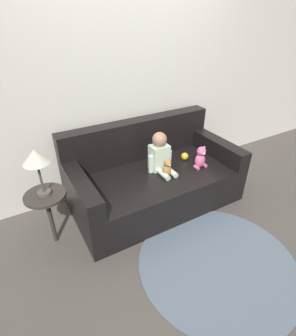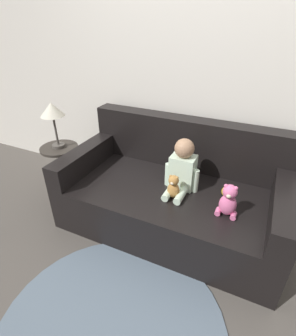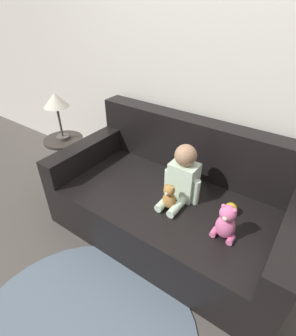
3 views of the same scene
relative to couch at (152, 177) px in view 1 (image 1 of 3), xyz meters
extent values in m
plane|color=#4C4742|center=(0.00, -0.07, -0.30)|extent=(12.00, 12.00, 0.00)
cube|color=silver|center=(0.00, 0.51, 1.00)|extent=(8.00, 0.05, 2.60)
cube|color=black|center=(0.00, -0.07, -0.09)|extent=(1.86, 0.99, 0.41)
cube|color=black|center=(0.00, 0.34, 0.35)|extent=(1.86, 0.18, 0.48)
cube|color=black|center=(-0.85, -0.07, 0.22)|extent=(0.16, 0.99, 0.21)
cube|color=black|center=(0.85, -0.07, 0.22)|extent=(0.16, 0.99, 0.21)
cube|color=silver|center=(0.07, -0.02, 0.26)|extent=(0.20, 0.15, 0.29)
sphere|color=#A37A5B|center=(0.07, -0.02, 0.47)|extent=(0.16, 0.16, 0.16)
cylinder|color=silver|center=(0.02, -0.19, 0.14)|extent=(0.06, 0.19, 0.06)
cylinder|color=silver|center=(0.12, -0.19, 0.14)|extent=(0.06, 0.19, 0.06)
cylinder|color=silver|center=(-0.04, -0.04, 0.21)|extent=(0.05, 0.05, 0.20)
cylinder|color=silver|center=(0.19, -0.04, 0.21)|extent=(0.05, 0.05, 0.20)
ellipsoid|color=#AD7A3D|center=(0.06, -0.20, 0.18)|extent=(0.10, 0.08, 0.13)
sphere|color=#AD7A3D|center=(0.06, -0.21, 0.28)|extent=(0.08, 0.08, 0.08)
sphere|color=#AD7A3D|center=(0.04, -0.21, 0.31)|extent=(0.02, 0.02, 0.02)
sphere|color=#AD7A3D|center=(0.09, -0.21, 0.31)|extent=(0.02, 0.02, 0.02)
sphere|color=beige|center=(0.06, -0.24, 0.27)|extent=(0.03, 0.03, 0.03)
ellipsoid|color=#DB6699|center=(0.49, -0.23, 0.20)|extent=(0.13, 0.10, 0.17)
sphere|color=#DB6699|center=(0.49, -0.24, 0.32)|extent=(0.10, 0.10, 0.10)
sphere|color=#DB6699|center=(0.46, -0.24, 0.36)|extent=(0.03, 0.03, 0.03)
sphere|color=#DB6699|center=(0.52, -0.24, 0.36)|extent=(0.03, 0.03, 0.03)
sphere|color=beige|center=(0.49, -0.28, 0.31)|extent=(0.04, 0.04, 0.04)
cylinder|color=#DB6699|center=(0.43, -0.25, 0.13)|extent=(0.04, 0.07, 0.04)
cylinder|color=#DB6699|center=(0.55, -0.25, 0.13)|extent=(0.04, 0.07, 0.04)
sphere|color=gold|center=(0.45, 0.00, 0.16)|extent=(0.09, 0.09, 0.09)
cylinder|color=slate|center=(0.02, -1.11, -0.29)|extent=(1.42, 1.42, 0.01)
cylinder|color=#332D28|center=(-1.17, -0.11, 0.25)|extent=(0.36, 0.36, 0.02)
cylinder|color=#332D28|center=(-1.17, -0.11, -0.03)|extent=(0.04, 0.04, 0.54)
cylinder|color=#4C4742|center=(-1.17, -0.11, 0.28)|extent=(0.12, 0.12, 0.03)
cylinder|color=#4C4742|center=(-1.17, -0.11, 0.44)|extent=(0.02, 0.02, 0.29)
cone|color=beige|center=(-1.17, -0.11, 0.64)|extent=(0.22, 0.22, 0.12)
camera|label=1|loc=(-1.30, -2.17, 1.65)|focal=28.00mm
camera|label=2|loc=(0.61, -1.83, 1.38)|focal=28.00mm
camera|label=3|loc=(0.76, -1.45, 1.42)|focal=28.00mm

